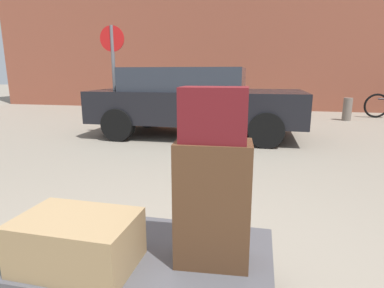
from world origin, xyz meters
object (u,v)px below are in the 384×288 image
duffel_bag_maroon_topmost_pile (214,115)px  suitcase_brown_front_left (213,204)px  luggage_cart (147,262)px  parked_car (194,100)px  no_parking_sign (114,69)px  suitcase_tan_stacked_top (78,241)px  bollard_kerb_near (347,109)px

duffel_bag_maroon_topmost_pile → suitcase_brown_front_left: bearing=0.0°
suitcase_brown_front_left → luggage_cart: bearing=174.3°
suitcase_brown_front_left → parked_car: size_ratio=0.15×
duffel_bag_maroon_topmost_pile → no_parking_sign: bearing=118.6°
luggage_cart → suitcase_tan_stacked_top: bearing=-147.0°
suitcase_tan_stacked_top → luggage_cart: bearing=34.1°
bollard_kerb_near → duffel_bag_maroon_topmost_pile: bearing=-107.9°
parked_car → bollard_kerb_near: 4.85m
no_parking_sign → duffel_bag_maroon_topmost_pile: bearing=-59.0°
parked_car → suitcase_brown_front_left: bearing=-77.0°
suitcase_tan_stacked_top → bollard_kerb_near: size_ratio=0.93×
suitcase_brown_front_left → bollard_kerb_near: (2.60, 8.05, -0.35)m
suitcase_tan_stacked_top → duffel_bag_maroon_topmost_pile: (0.67, 0.18, 0.65)m
suitcase_tan_stacked_top → duffel_bag_maroon_topmost_pile: size_ratio=1.85×
suitcase_brown_front_left → duffel_bag_maroon_topmost_pile: bearing=0.0°
duffel_bag_maroon_topmost_pile → parked_car: 5.16m
suitcase_tan_stacked_top → parked_car: 5.23m
suitcase_brown_front_left → no_parking_sign: (-2.71, 4.52, 0.72)m
suitcase_brown_front_left → no_parking_sign: bearing=116.6°
luggage_cart → parked_car: parked_car is taller
duffel_bag_maroon_topmost_pile → bollard_kerb_near: (2.60, 8.05, -0.80)m
suitcase_brown_front_left → parked_car: (-1.15, 5.01, 0.10)m
luggage_cart → no_parking_sign: (-2.34, 4.51, 1.11)m
luggage_cart → suitcase_brown_front_left: (0.37, -0.01, 0.39)m
bollard_kerb_near → luggage_cart: bearing=-110.3°
parked_car → no_parking_sign: (-1.56, -0.49, 0.62)m
suitcase_tan_stacked_top → bollard_kerb_near: 8.86m
duffel_bag_maroon_topmost_pile → bollard_kerb_near: duffel_bag_maroon_topmost_pile is taller
no_parking_sign → suitcase_brown_front_left: bearing=-59.0°
suitcase_brown_front_left → duffel_bag_maroon_topmost_pile: size_ratio=2.03×
suitcase_brown_front_left → bollard_kerb_near: size_ratio=1.02×
suitcase_tan_stacked_top → duffel_bag_maroon_topmost_pile: duffel_bag_maroon_topmost_pile is taller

